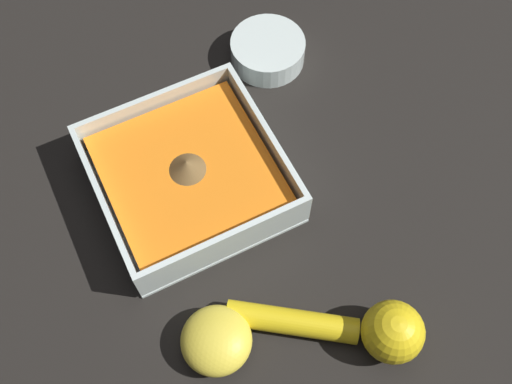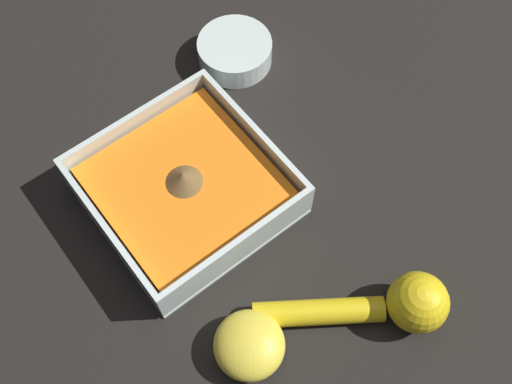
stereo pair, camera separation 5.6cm
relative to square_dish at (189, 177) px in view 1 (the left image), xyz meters
The scene contains 5 objects.
ground_plane 0.06m from the square_dish, 48.04° to the right, with size 4.00×4.00×0.00m, color black.
square_dish is the anchor object (origin of this frame).
spice_bowl 0.20m from the square_dish, 52.33° to the right, with size 0.09×0.09×0.03m.
lemon_squeezer 0.24m from the square_dish, 160.18° to the right, with size 0.13×0.17×0.06m.
lemon_half 0.18m from the square_dish, 164.51° to the left, with size 0.07×0.07×0.04m.
Camera 1 is at (-0.34, 0.11, 0.58)m, focal length 42.00 mm.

